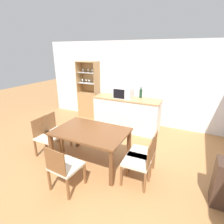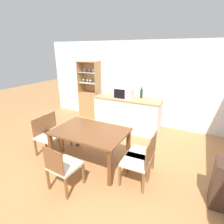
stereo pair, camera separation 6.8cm
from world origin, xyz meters
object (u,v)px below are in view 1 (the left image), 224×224
display_cabinet (89,101)px  microwave (123,93)px  dining_chair_side_right_near (139,161)px  dining_chair_side_left_near (47,136)px  wine_bottle (141,93)px  dining_table (91,135)px  dining_chair_head_near (64,167)px  dining_chair_side_right_far (144,153)px  dining_chair_side_left_far (56,131)px

display_cabinet → microwave: (1.52, -0.54, 0.55)m
microwave → dining_chair_side_right_near: bearing=-60.5°
dining_chair_side_left_near → wine_bottle: (1.47, 2.23, 0.66)m
microwave → wine_bottle: bearing=30.0°
dining_table → dining_chair_side_right_near: (1.08, -0.15, -0.21)m
dining_chair_side_left_near → dining_chair_side_right_near: bearing=90.2°
microwave → wine_bottle: wine_bottle is taller
wine_bottle → dining_chair_head_near: bearing=-97.8°
display_cabinet → dining_chair_side_right_near: size_ratio=2.24×
dining_table → wine_bottle: bearing=79.2°
display_cabinet → dining_chair_side_left_near: display_cabinet is taller
dining_table → dining_chair_side_right_near: bearing=-7.7°
dining_table → dining_chair_side_left_near: bearing=-172.3°
dining_chair_head_near → dining_chair_side_right_far: bearing=46.4°
microwave → dining_table: bearing=-88.8°
microwave → dining_chair_side_right_far: bearing=-56.4°
dining_chair_side_left_far → wine_bottle: (1.47, 1.94, 0.66)m
microwave → wine_bottle: size_ratio=1.68×
dining_chair_side_right_far → dining_chair_head_near: bearing=130.8°
dining_chair_side_left_near → dining_chair_side_left_far: 0.29m
dining_chair_side_right_far → microwave: size_ratio=1.66×
dining_chair_side_right_far → display_cabinet: bearing=48.4°
dining_chair_side_left_near → dining_chair_head_near: size_ratio=1.00×
dining_table → dining_chair_side_right_near: 1.11m
display_cabinet → dining_chair_side_left_near: bearing=-79.2°
wine_bottle → dining_table: bearing=-100.8°
dining_chair_side_right_near → dining_chair_head_near: same height
dining_chair_side_right_near → dining_chair_head_near: bearing=120.9°
display_cabinet → dining_chair_side_right_far: display_cabinet is taller
dining_chair_side_right_far → microwave: microwave is taller
dining_chair_side_left_near → dining_chair_side_right_near: size_ratio=1.00×
dining_table → microwave: size_ratio=2.85×
dining_chair_side_left_far → dining_chair_head_near: bearing=45.0°
dining_chair_head_near → microwave: 2.75m
display_cabinet → dining_chair_side_left_near: (0.48, -2.52, -0.13)m
dining_chair_side_left_near → dining_chair_side_left_far: size_ratio=1.00×
dining_chair_side_right_far → dining_chair_side_left_far: (-2.16, -0.00, 0.00)m
dining_chair_side_right_far → wine_bottle: bearing=18.0°
dining_table → dining_chair_side_left_far: 1.11m
dining_chair_side_left_far → wine_bottle: bearing=140.1°
dining_table → wine_bottle: (0.40, 2.08, 0.45)m
dining_chair_side_left_near → dining_chair_head_near: (1.07, -0.69, 0.00)m
display_cabinet → dining_chair_side_right_near: bearing=-43.7°
dining_table → microwave: (-0.04, 1.83, 0.47)m
dining_table → dining_chair_side_right_near: size_ratio=1.72×
dining_chair_side_right_far → dining_chair_side_left_near: bearing=96.3°
dining_chair_side_left_far → wine_bottle: 2.52m
display_cabinet → dining_chair_side_left_near: 2.57m
display_cabinet → dining_chair_head_near: (1.56, -3.21, -0.13)m
dining_chair_side_left_near → dining_table: bearing=97.9°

